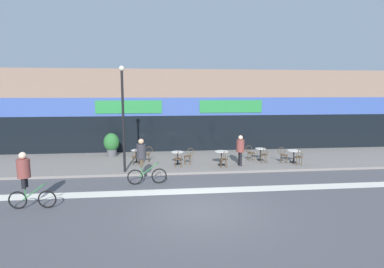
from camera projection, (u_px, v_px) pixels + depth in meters
ground_plane at (201, 210)px, 10.46m from camera, size 120.00×120.00×0.00m
sidewalk_slab at (184, 161)px, 17.59m from camera, size 40.00×5.50×0.12m
storefront_facade at (179, 110)px, 21.86m from camera, size 40.00×4.06×5.58m
bike_lane_stripe at (195, 191)px, 12.43m from camera, size 36.00×0.70×0.01m
bistro_table_0 at (136, 154)px, 16.90m from camera, size 0.62×0.62×0.72m
bistro_table_1 at (177, 155)px, 16.45m from camera, size 0.68×0.68×0.71m
bistro_table_2 at (221, 155)px, 16.28m from camera, size 0.74×0.74×0.77m
bistro_table_3 at (260, 152)px, 17.46m from camera, size 0.61×0.61×0.70m
bistro_table_4 at (294, 154)px, 16.86m from camera, size 0.72×0.72×0.70m
cafe_chair_0_near at (135, 156)px, 16.28m from camera, size 0.42×0.58×0.90m
cafe_chair_0_side at (147, 153)px, 16.96m from camera, size 0.57×0.40×0.90m
cafe_chair_1_near at (178, 158)px, 15.83m from camera, size 0.41×0.58×0.90m
cafe_chair_1_side at (189, 155)px, 16.51m from camera, size 0.58×0.41×0.90m
cafe_chair_2_near at (224, 158)px, 15.67m from camera, size 0.41×0.58×0.90m
cafe_chair_3_near at (264, 154)px, 16.84m from camera, size 0.41×0.58×0.90m
cafe_chair_3_side at (250, 152)px, 17.38m from camera, size 0.60×0.45×0.90m
cafe_chair_4_near at (299, 156)px, 16.24m from camera, size 0.40×0.57×0.90m
cafe_chair_4_side at (283, 154)px, 16.80m from camera, size 0.60×0.45×0.90m
planter_pot at (112, 144)px, 18.54m from camera, size 0.95×0.95×1.45m
lamp_post at (123, 112)px, 14.58m from camera, size 0.26×0.26×5.21m
cyclist_0 at (143, 159)px, 13.20m from camera, size 1.75×0.52×2.05m
cyclist_1 at (26, 176)px, 10.38m from camera, size 1.64×0.48×2.03m
pedestrian_near_end at (240, 148)px, 16.12m from camera, size 0.46×0.46×1.66m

